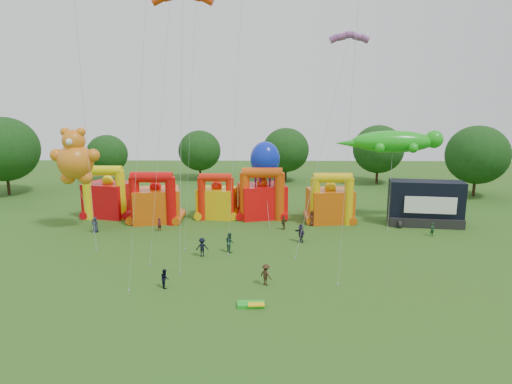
{
  "coord_description": "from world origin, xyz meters",
  "views": [
    {
      "loc": [
        3.61,
        -27.42,
        15.24
      ],
      "look_at": [
        2.92,
        18.0,
        5.57
      ],
      "focal_mm": 32.0,
      "sensor_mm": 36.0,
      "label": 1
    }
  ],
  "objects_px": {
    "bouncy_castle_0": "(108,197)",
    "gecko_kite": "(392,159)",
    "stage_trailer": "(426,204)",
    "spectator_4": "(284,223)",
    "octopus_kite": "(265,171)",
    "bouncy_castle_2": "(217,200)",
    "teddy_bear_kite": "(77,167)",
    "spectator_0": "(95,225)"
  },
  "relations": [
    {
      "from": "stage_trailer",
      "to": "spectator_4",
      "type": "xyz_separation_m",
      "value": [
        -16.96,
        -2.28,
        -1.77
      ]
    },
    {
      "from": "teddy_bear_kite",
      "to": "octopus_kite",
      "type": "distance_m",
      "value": 22.1
    },
    {
      "from": "octopus_kite",
      "to": "bouncy_castle_2",
      "type": "bearing_deg",
      "value": -175.85
    },
    {
      "from": "teddy_bear_kite",
      "to": "spectator_0",
      "type": "xyz_separation_m",
      "value": [
        1.84,
        -0.8,
        -6.46
      ]
    },
    {
      "from": "stage_trailer",
      "to": "spectator_0",
      "type": "relative_size",
      "value": 4.93
    },
    {
      "from": "teddy_bear_kite",
      "to": "gecko_kite",
      "type": "height_order",
      "value": "teddy_bear_kite"
    },
    {
      "from": "spectator_0",
      "to": "spectator_4",
      "type": "height_order",
      "value": "spectator_0"
    },
    {
      "from": "bouncy_castle_0",
      "to": "stage_trailer",
      "type": "relative_size",
      "value": 0.77
    },
    {
      "from": "bouncy_castle_2",
      "to": "spectator_0",
      "type": "height_order",
      "value": "bouncy_castle_2"
    },
    {
      "from": "bouncy_castle_2",
      "to": "spectator_0",
      "type": "relative_size",
      "value": 3.3
    },
    {
      "from": "bouncy_castle_2",
      "to": "stage_trailer",
      "type": "xyz_separation_m",
      "value": [
        25.21,
        -2.9,
        0.34
      ]
    },
    {
      "from": "gecko_kite",
      "to": "spectator_4",
      "type": "relative_size",
      "value": 7.92
    },
    {
      "from": "stage_trailer",
      "to": "spectator_4",
      "type": "bearing_deg",
      "value": -172.36
    },
    {
      "from": "spectator_4",
      "to": "spectator_0",
      "type": "bearing_deg",
      "value": -44.24
    },
    {
      "from": "bouncy_castle_0",
      "to": "teddy_bear_kite",
      "type": "relative_size",
      "value": 0.57
    },
    {
      "from": "stage_trailer",
      "to": "spectator_4",
      "type": "height_order",
      "value": "stage_trailer"
    },
    {
      "from": "bouncy_castle_2",
      "to": "teddy_bear_kite",
      "type": "relative_size",
      "value": 0.49
    },
    {
      "from": "octopus_kite",
      "to": "stage_trailer",
      "type": "bearing_deg",
      "value": -9.96
    },
    {
      "from": "bouncy_castle_0",
      "to": "spectator_0",
      "type": "bearing_deg",
      "value": -83.92
    },
    {
      "from": "stage_trailer",
      "to": "spectator_0",
      "type": "height_order",
      "value": "stage_trailer"
    },
    {
      "from": "stage_trailer",
      "to": "teddy_bear_kite",
      "type": "bearing_deg",
      "value": -175.91
    },
    {
      "from": "octopus_kite",
      "to": "spectator_4",
      "type": "bearing_deg",
      "value": -69.48
    },
    {
      "from": "stage_trailer",
      "to": "gecko_kite",
      "type": "bearing_deg",
      "value": 162.59
    },
    {
      "from": "bouncy_castle_2",
      "to": "octopus_kite",
      "type": "bearing_deg",
      "value": 4.15
    },
    {
      "from": "stage_trailer",
      "to": "spectator_4",
      "type": "relative_size",
      "value": 5.35
    },
    {
      "from": "gecko_kite",
      "to": "teddy_bear_kite",
      "type": "bearing_deg",
      "value": -173.52
    },
    {
      "from": "bouncy_castle_2",
      "to": "spectator_4",
      "type": "height_order",
      "value": "bouncy_castle_2"
    },
    {
      "from": "bouncy_castle_0",
      "to": "octopus_kite",
      "type": "distance_m",
      "value": 20.35
    },
    {
      "from": "teddy_bear_kite",
      "to": "bouncy_castle_2",
      "type": "bearing_deg",
      "value": 21.05
    },
    {
      "from": "octopus_kite",
      "to": "spectator_0",
      "type": "xyz_separation_m",
      "value": [
        -19.32,
        -7.02,
        -5.09
      ]
    },
    {
      "from": "bouncy_castle_2",
      "to": "gecko_kite",
      "type": "bearing_deg",
      "value": -4.46
    },
    {
      "from": "spectator_0",
      "to": "spectator_4",
      "type": "relative_size",
      "value": 1.09
    },
    {
      "from": "bouncy_castle_0",
      "to": "gecko_kite",
      "type": "relative_size",
      "value": 0.52
    },
    {
      "from": "octopus_kite",
      "to": "spectator_4",
      "type": "distance_m",
      "value": 7.91
    },
    {
      "from": "gecko_kite",
      "to": "spectator_4",
      "type": "xyz_separation_m",
      "value": [
        -13.0,
        -3.52,
        -6.91
      ]
    },
    {
      "from": "stage_trailer",
      "to": "teddy_bear_kite",
      "type": "distance_m",
      "value": 40.6
    },
    {
      "from": "bouncy_castle_0",
      "to": "octopus_kite",
      "type": "xyz_separation_m",
      "value": [
        20.07,
        0.03,
        3.42
      ]
    },
    {
      "from": "bouncy_castle_2",
      "to": "stage_trailer",
      "type": "distance_m",
      "value": 25.38
    },
    {
      "from": "spectator_0",
      "to": "stage_trailer",
      "type": "bearing_deg",
      "value": 15.66
    },
    {
      "from": "bouncy_castle_0",
      "to": "gecko_kite",
      "type": "xyz_separation_m",
      "value": [
        35.17,
        -2.08,
        5.17
      ]
    },
    {
      "from": "spectator_4",
      "to": "octopus_kite",
      "type": "bearing_deg",
      "value": -117.47
    },
    {
      "from": "teddy_bear_kite",
      "to": "stage_trailer",
      "type": "bearing_deg",
      "value": 4.09
    }
  ]
}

